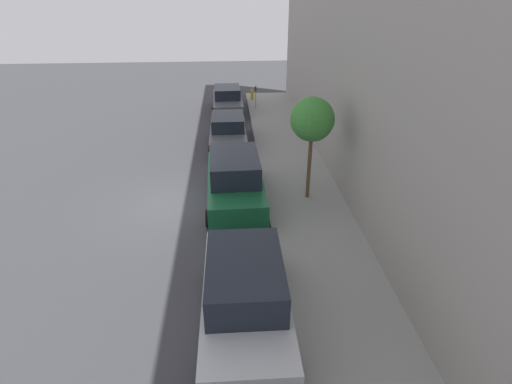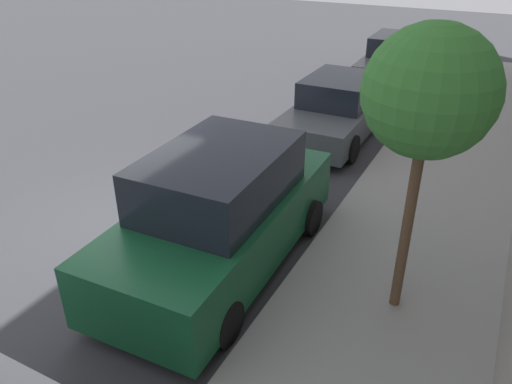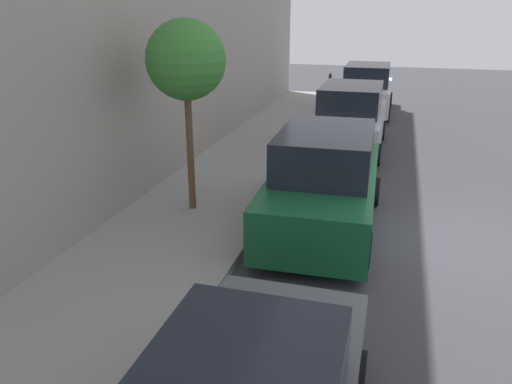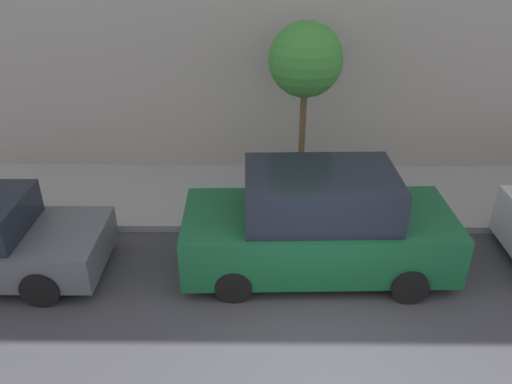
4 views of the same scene
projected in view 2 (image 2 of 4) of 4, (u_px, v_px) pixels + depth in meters
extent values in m
plane|color=#38383D|center=(117.00, 224.00, 9.19)|extent=(60.00, 60.00, 0.00)
cube|color=gray|center=(385.00, 304.00, 7.14)|extent=(2.97, 32.00, 0.15)
cube|color=#14512D|center=(222.00, 226.00, 7.82)|extent=(2.09, 4.85, 0.96)
cube|color=black|center=(220.00, 176.00, 7.41)|extent=(1.80, 2.65, 0.80)
cylinder|color=black|center=(220.00, 194.00, 9.55)|extent=(0.22, 0.63, 0.63)
cylinder|color=black|center=(311.00, 217.00, 8.80)|extent=(0.22, 0.63, 0.63)
cylinder|color=black|center=(115.00, 281.00, 7.22)|extent=(0.22, 0.63, 0.63)
cylinder|color=black|center=(226.00, 323.00, 6.47)|extent=(0.22, 0.63, 0.63)
cube|color=#4C5156|center=(337.00, 116.00, 12.75)|extent=(1.82, 4.51, 0.68)
cube|color=black|center=(340.00, 89.00, 12.52)|extent=(1.59, 2.11, 0.64)
cylinder|color=black|center=(324.00, 104.00, 14.30)|extent=(0.22, 0.66, 0.66)
cylinder|color=black|center=(383.00, 113.00, 13.61)|extent=(0.22, 0.66, 0.66)
cylinder|color=black|center=(284.00, 136.00, 12.11)|extent=(0.22, 0.66, 0.66)
cylinder|color=black|center=(351.00, 149.00, 11.43)|extent=(0.22, 0.66, 0.66)
cube|color=#4C5156|center=(394.00, 64.00, 17.45)|extent=(1.90, 4.54, 0.68)
cube|color=black|center=(397.00, 44.00, 17.21)|extent=(1.63, 2.14, 0.64)
cylinder|color=black|center=(379.00, 60.00, 18.99)|extent=(0.22, 0.65, 0.65)
cylinder|color=black|center=(425.00, 65.00, 18.31)|extent=(0.22, 0.65, 0.65)
cylinder|color=black|center=(358.00, 77.00, 16.81)|extent=(0.22, 0.65, 0.65)
cylinder|color=black|center=(409.00, 84.00, 16.12)|extent=(0.22, 0.65, 0.65)
cylinder|color=#ADADB2|center=(449.00, 65.00, 16.75)|extent=(0.07, 0.07, 1.08)
cube|color=#2D2D33|center=(453.00, 45.00, 16.43)|extent=(0.11, 0.15, 0.28)
cube|color=red|center=(453.00, 40.00, 16.35)|extent=(0.04, 0.09, 0.05)
cylinder|color=brown|center=(408.00, 223.00, 6.44)|extent=(0.14, 0.14, 2.64)
sphere|color=#387F33|center=(430.00, 92.00, 5.61)|extent=(1.55, 1.55, 1.55)
cylinder|color=gold|center=(454.00, 60.00, 18.61)|extent=(0.20, 0.20, 0.55)
sphere|color=gold|center=(455.00, 51.00, 18.45)|extent=(0.18, 0.18, 0.18)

